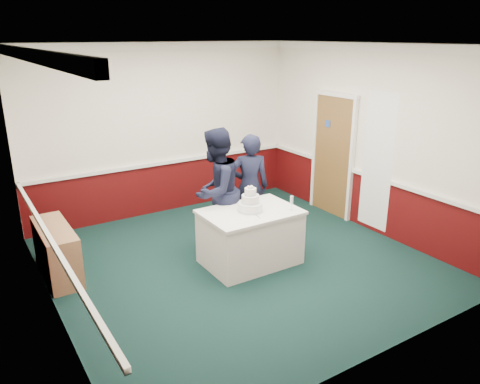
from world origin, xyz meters
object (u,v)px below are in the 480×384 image
sideboard (57,251)px  champagne_flute (292,201)px  cake_table (250,236)px  wedding_cake (250,203)px  person_woman (250,187)px  cake_knife (257,216)px  person_man (216,191)px

sideboard → champagne_flute: 3.25m
sideboard → champagne_flute: bearing=-25.0°
cake_table → wedding_cake: wedding_cake is taller
wedding_cake → person_woman: size_ratio=0.22×
sideboard → cake_knife: 2.73m
cake_table → cake_knife: 0.44m
sideboard → person_man: (2.21, -0.44, 0.58)m
champagne_flute → person_man: person_man is taller
cake_table → wedding_cake: bearing=90.0°
wedding_cake → person_man: bearing=106.7°
sideboard → wedding_cake: size_ratio=3.30×
sideboard → wedding_cake: bearing=-24.1°
person_woman → cake_knife: bearing=85.8°
cake_table → cake_knife: (-0.03, -0.20, 0.39)m
cake_knife → person_man: person_man is taller
cake_table → person_man: size_ratio=0.71×
sideboard → champagne_flute: size_ratio=5.85×
person_man → wedding_cake: bearing=76.4°
cake_table → champagne_flute: (0.50, -0.28, 0.53)m
person_man → person_woman: bearing=160.9°
cake_knife → person_woman: bearing=71.7°
champagne_flute → cake_table: bearing=150.8°
person_man → person_woman: size_ratio=1.10×
champagne_flute → person_man: (-0.69, 0.91, 0.00)m
cake_knife → champagne_flute: (0.53, -0.08, 0.14)m
sideboard → champagne_flute: champagne_flute is taller
wedding_cake → sideboard: bearing=155.9°
sideboard → cake_table: cake_table is taller
wedding_cake → cake_table: bearing=-90.0°
person_man → cake_table: bearing=76.4°
person_woman → wedding_cake: bearing=81.5°
person_woman → person_man: bearing=35.4°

